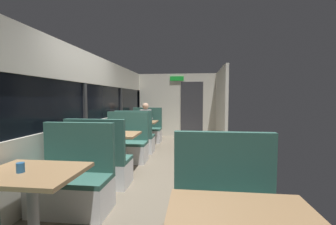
% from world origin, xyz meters
% --- Properties ---
extents(ground_plane, '(3.30, 9.20, 0.02)m').
position_xyz_m(ground_plane, '(0.00, 0.00, -0.01)').
color(ground_plane, '#665B4C').
extents(carriage_window_panel_left, '(0.09, 8.48, 2.30)m').
position_xyz_m(carriage_window_panel_left, '(-1.45, 0.00, 1.11)').
color(carriage_window_panel_left, beige).
rests_on(carriage_window_panel_left, ground_plane).
extents(carriage_end_bulkhead, '(2.90, 0.11, 2.30)m').
position_xyz_m(carriage_end_bulkhead, '(0.06, 4.19, 1.14)').
color(carriage_end_bulkhead, beige).
rests_on(carriage_end_bulkhead, ground_plane).
extents(carriage_aisle_panel_right, '(0.08, 2.40, 2.30)m').
position_xyz_m(carriage_aisle_panel_right, '(1.45, 3.00, 1.15)').
color(carriage_aisle_panel_right, beige).
rests_on(carriage_aisle_panel_right, ground_plane).
extents(dining_table_near_window, '(0.90, 0.70, 0.74)m').
position_xyz_m(dining_table_near_window, '(-0.89, -2.09, 0.64)').
color(dining_table_near_window, '#9E9EA3').
rests_on(dining_table_near_window, ground_plane).
extents(bench_near_window_facing_entry, '(0.95, 0.50, 1.10)m').
position_xyz_m(bench_near_window_facing_entry, '(-0.89, -1.39, 0.33)').
color(bench_near_window_facing_entry, silver).
rests_on(bench_near_window_facing_entry, ground_plane).
extents(dining_table_mid_window, '(0.90, 0.70, 0.74)m').
position_xyz_m(dining_table_mid_window, '(-0.89, 0.10, 0.64)').
color(dining_table_mid_window, '#9E9EA3').
rests_on(dining_table_mid_window, ground_plane).
extents(bench_mid_window_facing_end, '(0.95, 0.50, 1.10)m').
position_xyz_m(bench_mid_window_facing_end, '(-0.89, -0.60, 0.33)').
color(bench_mid_window_facing_end, silver).
rests_on(bench_mid_window_facing_end, ground_plane).
extents(bench_mid_window_facing_entry, '(0.95, 0.50, 1.10)m').
position_xyz_m(bench_mid_window_facing_entry, '(-0.89, 0.80, 0.33)').
color(bench_mid_window_facing_entry, silver).
rests_on(bench_mid_window_facing_entry, ground_plane).
extents(dining_table_far_window, '(0.90, 0.70, 0.74)m').
position_xyz_m(dining_table_far_window, '(-0.89, 2.30, 0.64)').
color(dining_table_far_window, '#9E9EA3').
rests_on(dining_table_far_window, ground_plane).
extents(bench_far_window_facing_end, '(0.95, 0.50, 1.10)m').
position_xyz_m(bench_far_window_facing_end, '(-0.89, 1.60, 0.33)').
color(bench_far_window_facing_end, silver).
rests_on(bench_far_window_facing_end, ground_plane).
extents(bench_far_window_facing_entry, '(0.95, 0.50, 1.10)m').
position_xyz_m(bench_far_window_facing_entry, '(-0.89, 3.00, 0.33)').
color(bench_far_window_facing_entry, silver).
rests_on(bench_far_window_facing_entry, ground_plane).
extents(bench_front_aisle_facing_entry, '(0.95, 0.50, 1.10)m').
position_xyz_m(bench_front_aisle_facing_entry, '(0.89, -1.99, 0.33)').
color(bench_front_aisle_facing_entry, silver).
rests_on(bench_front_aisle_facing_entry, ground_plane).
extents(seated_passenger, '(0.47, 0.55, 1.26)m').
position_xyz_m(seated_passenger, '(-0.89, 2.92, 0.54)').
color(seated_passenger, '#26262D').
rests_on(seated_passenger, ground_plane).
extents(coffee_cup_primary, '(0.07, 0.07, 0.09)m').
position_xyz_m(coffee_cup_primary, '(-0.97, -2.13, 0.79)').
color(coffee_cup_primary, '#26598C').
rests_on(coffee_cup_primary, dining_table_near_window).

